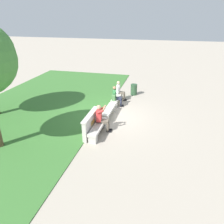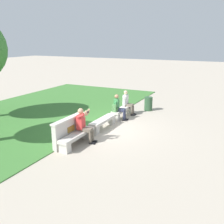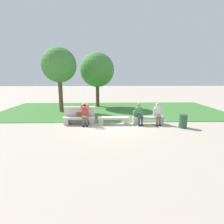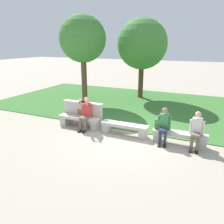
{
  "view_description": "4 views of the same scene",
  "coord_description": "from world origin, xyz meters",
  "px_view_note": "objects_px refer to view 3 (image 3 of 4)",
  "views": [
    {
      "loc": [
        -10.58,
        -2.76,
        5.15
      ],
      "look_at": [
        -1.03,
        -0.43,
        0.74
      ],
      "focal_mm": 35.0,
      "sensor_mm": 36.0,
      "label": 1
    },
    {
      "loc": [
        -9.65,
        -5.18,
        3.81
      ],
      "look_at": [
        -0.51,
        -0.69,
        0.97
      ],
      "focal_mm": 42.0,
      "sensor_mm": 36.0,
      "label": 2
    },
    {
      "loc": [
        -0.36,
        -10.06,
        2.83
      ],
      "look_at": [
        -0.1,
        -0.2,
        0.79
      ],
      "focal_mm": 28.0,
      "sensor_mm": 36.0,
      "label": 3
    },
    {
      "loc": [
        2.8,
        -7.34,
        3.38
      ],
      "look_at": [
        -0.37,
        -0.34,
        0.97
      ],
      "focal_mm": 35.0,
      "sensor_mm": 36.0,
      "label": 4
    }
  ],
  "objects_px": {
    "tree_behind_wall": "(59,65)",
    "person_companion": "(157,113)",
    "bench_near": "(114,119)",
    "tree_left_background": "(97,70)",
    "person_distant": "(139,113)",
    "person_photographer": "(85,113)",
    "bench_main": "(79,120)",
    "bench_mid": "(148,119)",
    "backpack": "(136,114)",
    "trash_bin": "(183,121)"
  },
  "relations": [
    {
      "from": "bench_near",
      "to": "tree_behind_wall",
      "type": "distance_m",
      "value": 6.45
    },
    {
      "from": "tree_behind_wall",
      "to": "person_companion",
      "type": "bearing_deg",
      "value": -30.07
    },
    {
      "from": "tree_left_background",
      "to": "trash_bin",
      "type": "distance_m",
      "value": 9.13
    },
    {
      "from": "person_distant",
      "to": "backpack",
      "type": "bearing_deg",
      "value": 153.75
    },
    {
      "from": "bench_main",
      "to": "bench_mid",
      "type": "height_order",
      "value": "same"
    },
    {
      "from": "bench_mid",
      "to": "person_companion",
      "type": "relative_size",
      "value": 1.48
    },
    {
      "from": "bench_near",
      "to": "person_companion",
      "type": "relative_size",
      "value": 1.48
    },
    {
      "from": "tree_behind_wall",
      "to": "backpack",
      "type": "bearing_deg",
      "value": -34.94
    },
    {
      "from": "backpack",
      "to": "tree_behind_wall",
      "type": "xyz_separation_m",
      "value": [
        -5.36,
        3.74,
        2.99
      ]
    },
    {
      "from": "person_companion",
      "to": "tree_left_background",
      "type": "relative_size",
      "value": 0.26
    },
    {
      "from": "bench_near",
      "to": "backpack",
      "type": "relative_size",
      "value": 4.34
    },
    {
      "from": "bench_main",
      "to": "tree_left_background",
      "type": "bearing_deg",
      "value": 82.83
    },
    {
      "from": "person_companion",
      "to": "tree_behind_wall",
      "type": "height_order",
      "value": "tree_behind_wall"
    },
    {
      "from": "bench_near",
      "to": "person_distant",
      "type": "relative_size",
      "value": 1.48
    },
    {
      "from": "bench_mid",
      "to": "trash_bin",
      "type": "relative_size",
      "value": 2.48
    },
    {
      "from": "bench_near",
      "to": "person_distant",
      "type": "bearing_deg",
      "value": -2.51
    },
    {
      "from": "bench_mid",
      "to": "tree_left_background",
      "type": "bearing_deg",
      "value": 118.43
    },
    {
      "from": "bench_near",
      "to": "tree_left_background",
      "type": "xyz_separation_m",
      "value": [
        -1.28,
        6.16,
        3.05
      ]
    },
    {
      "from": "person_photographer",
      "to": "tree_left_background",
      "type": "xyz_separation_m",
      "value": [
        0.4,
        6.24,
        2.61
      ]
    },
    {
      "from": "tree_behind_wall",
      "to": "tree_left_background",
      "type": "height_order",
      "value": "tree_behind_wall"
    },
    {
      "from": "backpack",
      "to": "trash_bin",
      "type": "height_order",
      "value": "backpack"
    },
    {
      "from": "person_photographer",
      "to": "person_distant",
      "type": "height_order",
      "value": "person_photographer"
    },
    {
      "from": "bench_near",
      "to": "tree_behind_wall",
      "type": "bearing_deg",
      "value": 137.03
    },
    {
      "from": "bench_main",
      "to": "person_companion",
      "type": "bearing_deg",
      "value": -0.82
    },
    {
      "from": "person_photographer",
      "to": "person_distant",
      "type": "xyz_separation_m",
      "value": [
        3.18,
        0.01,
        -0.06
      ]
    },
    {
      "from": "person_companion",
      "to": "person_photographer",
      "type": "bearing_deg",
      "value": -179.86
    },
    {
      "from": "bench_mid",
      "to": "bench_near",
      "type": "bearing_deg",
      "value": 180.0
    },
    {
      "from": "person_photographer",
      "to": "backpack",
      "type": "distance_m",
      "value": 2.99
    },
    {
      "from": "bench_mid",
      "to": "person_photographer",
      "type": "xyz_separation_m",
      "value": [
        -3.73,
        -0.08,
        0.44
      ]
    },
    {
      "from": "person_companion",
      "to": "person_distant",
      "type": "bearing_deg",
      "value": 179.95
    },
    {
      "from": "tree_behind_wall",
      "to": "tree_left_background",
      "type": "bearing_deg",
      "value": 40.84
    },
    {
      "from": "backpack",
      "to": "trash_bin",
      "type": "distance_m",
      "value": 2.65
    },
    {
      "from": "bench_main",
      "to": "person_photographer",
      "type": "bearing_deg",
      "value": -11.56
    },
    {
      "from": "bench_main",
      "to": "backpack",
      "type": "xyz_separation_m",
      "value": [
        3.37,
        0.03,
        0.33
      ]
    },
    {
      "from": "person_companion",
      "to": "backpack",
      "type": "distance_m",
      "value": 1.27
    },
    {
      "from": "bench_near",
      "to": "trash_bin",
      "type": "height_order",
      "value": "trash_bin"
    },
    {
      "from": "bench_main",
      "to": "person_distant",
      "type": "height_order",
      "value": "person_distant"
    },
    {
      "from": "person_distant",
      "to": "backpack",
      "type": "distance_m",
      "value": 0.21
    },
    {
      "from": "tree_behind_wall",
      "to": "bench_near",
      "type": "bearing_deg",
      "value": -42.97
    },
    {
      "from": "person_companion",
      "to": "trash_bin",
      "type": "distance_m",
      "value": 1.47
    },
    {
      "from": "bench_mid",
      "to": "bench_main",
      "type": "bearing_deg",
      "value": 180.0
    },
    {
      "from": "bench_near",
      "to": "trash_bin",
      "type": "bearing_deg",
      "value": -11.9
    },
    {
      "from": "person_companion",
      "to": "backpack",
      "type": "relative_size",
      "value": 2.94
    },
    {
      "from": "person_distant",
      "to": "person_companion",
      "type": "height_order",
      "value": "same"
    },
    {
      "from": "bench_main",
      "to": "tree_behind_wall",
      "type": "xyz_separation_m",
      "value": [
        -1.99,
        3.77,
        3.32
      ]
    },
    {
      "from": "person_photographer",
      "to": "trash_bin",
      "type": "relative_size",
      "value": 1.76
    },
    {
      "from": "bench_near",
      "to": "tree_left_background",
      "type": "bearing_deg",
      "value": 101.74
    },
    {
      "from": "person_photographer",
      "to": "tree_left_background",
      "type": "relative_size",
      "value": 0.27
    },
    {
      "from": "backpack",
      "to": "tree_behind_wall",
      "type": "bearing_deg",
      "value": 145.06
    },
    {
      "from": "tree_behind_wall",
      "to": "bench_main",
      "type": "bearing_deg",
      "value": -62.16
    }
  ]
}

